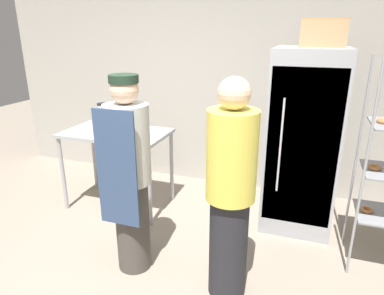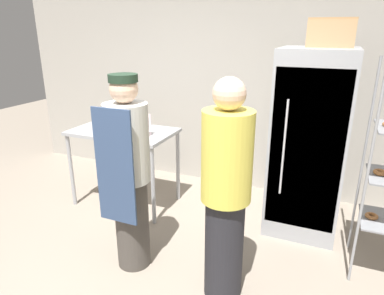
{
  "view_description": "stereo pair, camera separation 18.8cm",
  "coord_description": "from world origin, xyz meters",
  "views": [
    {
      "loc": [
        0.96,
        -1.83,
        1.98
      ],
      "look_at": [
        0.07,
        0.75,
        1.05
      ],
      "focal_mm": 32.0,
      "sensor_mm": 36.0,
      "label": 1
    },
    {
      "loc": [
        1.14,
        -1.76,
        1.98
      ],
      "look_at": [
        0.07,
        0.75,
        1.05
      ],
      "focal_mm": 32.0,
      "sensor_mm": 36.0,
      "label": 2
    }
  ],
  "objects": [
    {
      "name": "person_customer",
      "position": [
        0.49,
        0.38,
        0.87
      ],
      "size": [
        0.36,
        0.36,
        1.7
      ],
      "color": "#232328",
      "rests_on": "ground_plane"
    },
    {
      "name": "back_wall",
      "position": [
        0.0,
        2.45,
        1.47
      ],
      "size": [
        6.4,
        0.12,
        2.94
      ],
      "primitive_type": "cube",
      "color": "#ADA89E",
      "rests_on": "ground_plane"
    },
    {
      "name": "refrigerator",
      "position": [
        0.95,
        1.65,
        0.92
      ],
      "size": [
        0.69,
        0.76,
        1.84
      ],
      "color": "#9EA0A5",
      "rests_on": "ground_plane"
    },
    {
      "name": "prep_counter",
      "position": [
        -1.05,
        1.38,
        0.8
      ],
      "size": [
        1.16,
        0.69,
        0.9
      ],
      "color": "#9EA0A5",
      "rests_on": "ground_plane"
    },
    {
      "name": "person_baker",
      "position": [
        -0.35,
        0.41,
        0.87
      ],
      "size": [
        0.35,
        0.37,
        1.68
      ],
      "color": "#47423D",
      "rests_on": "ground_plane"
    },
    {
      "name": "cardboard_storage_box",
      "position": [
        1.02,
        1.73,
        1.96
      ],
      "size": [
        0.41,
        0.27,
        0.26
      ],
      "color": "tan",
      "rests_on": "refrigerator"
    },
    {
      "name": "donut_box",
      "position": [
        -0.8,
        1.25,
        0.95
      ],
      "size": [
        0.28,
        0.19,
        0.23
      ],
      "color": "silver",
      "rests_on": "prep_counter"
    },
    {
      "name": "blender_pitcher",
      "position": [
        -1.21,
        1.39,
        1.04
      ],
      "size": [
        0.13,
        0.13,
        0.31
      ],
      "color": "#99999E",
      "rests_on": "prep_counter"
    }
  ]
}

